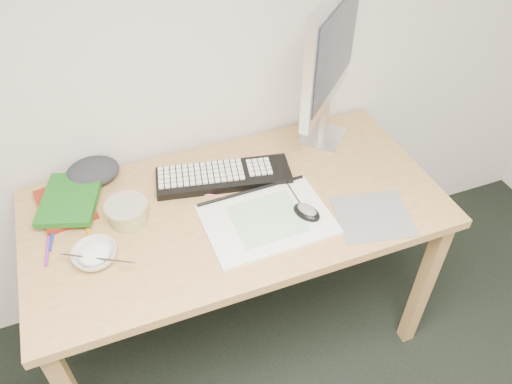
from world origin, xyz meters
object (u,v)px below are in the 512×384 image
at_px(rice_bowl, 95,255).
at_px(monitor, 332,53).
at_px(sketchpad, 267,220).
at_px(keyboard, 224,176).
at_px(desk, 236,221).

bearing_deg(rice_bowl, monitor, 18.70).
xyz_separation_m(sketchpad, keyboard, (-0.07, 0.25, 0.01)).
bearing_deg(monitor, keyboard, 148.36).
xyz_separation_m(monitor, rice_bowl, (-0.92, -0.31, -0.34)).
xyz_separation_m(desk, keyboard, (0.00, 0.14, 0.10)).
bearing_deg(rice_bowl, sketchpad, -3.64).
xyz_separation_m(desk, rice_bowl, (-0.47, -0.07, 0.10)).
bearing_deg(keyboard, rice_bowl, -144.95).
relative_size(monitor, rice_bowl, 4.33).
height_order(sketchpad, keyboard, keyboard).
height_order(desk, keyboard, keyboard).
distance_m(monitor, rice_bowl, 1.03).
bearing_deg(sketchpad, keyboard, 104.12).
bearing_deg(monitor, desk, 163.70).
bearing_deg(desk, keyboard, 88.60).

